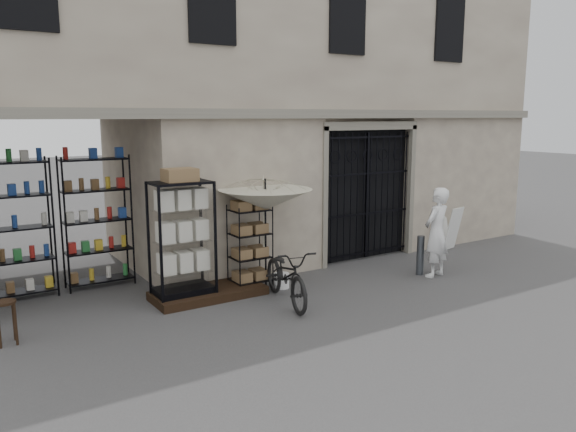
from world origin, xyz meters
TOP-DOWN VIEW (x-y plane):
  - ground at (0.00, 0.00)m, footprint 80.00×80.00m
  - main_building at (0.00, 4.00)m, footprint 14.00×4.00m
  - shop_recess at (-4.50, 2.80)m, footprint 3.00×1.70m
  - shop_shelving at (-4.55, 3.30)m, footprint 2.70×0.50m
  - iron_gate at (1.75, 2.28)m, footprint 2.50×0.21m
  - step_platform at (-2.40, 1.55)m, footprint 2.00×0.90m
  - display_cabinet at (-2.86, 1.58)m, footprint 0.99×0.63m
  - wire_rack at (-1.50, 1.63)m, footprint 0.81×0.68m
  - market_umbrella at (-1.23, 1.50)m, footprint 1.95×1.97m
  - white_bucket at (-1.00, 1.32)m, footprint 0.36×0.36m
  - bicycle at (-1.39, 0.53)m, footprint 0.86×1.12m
  - wooden_stool at (-5.70, 1.16)m, footprint 0.30×0.30m
  - steel_bollard at (1.86, 0.55)m, footprint 0.18×0.18m
  - shopkeeper at (2.03, 0.30)m, footprint 1.10×1.92m
  - easel_sign at (4.04, 1.77)m, footprint 0.58×0.64m

SIDE VIEW (x-z plane):
  - ground at x=0.00m, z-range 0.00..0.00m
  - bicycle at x=-1.39m, z-range -0.95..0.95m
  - shopkeeper at x=2.03m, z-range -0.22..0.22m
  - step_platform at x=-2.40m, z-range 0.00..0.15m
  - white_bucket at x=-1.00m, z-range 0.00..0.28m
  - wooden_stool at x=-5.70m, z-range 0.02..0.66m
  - steel_bollard at x=1.86m, z-range 0.00..0.81m
  - easel_sign at x=4.04m, z-range 0.02..1.06m
  - wire_rack at x=-1.50m, z-range -0.02..1.57m
  - display_cabinet at x=-2.86m, z-range -0.03..2.10m
  - shop_shelving at x=-4.55m, z-range 0.00..2.50m
  - iron_gate at x=1.75m, z-range 0.00..3.00m
  - shop_recess at x=-4.50m, z-range 0.00..3.00m
  - market_umbrella at x=-1.23m, z-range 0.55..3.04m
  - main_building at x=0.00m, z-range 0.00..9.00m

